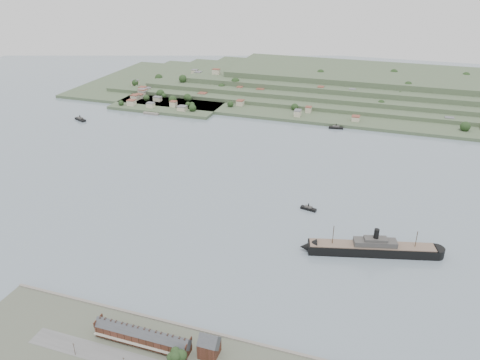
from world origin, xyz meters
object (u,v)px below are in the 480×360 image
(gabled_building, at_px, (209,346))
(fig_tree, at_px, (177,357))
(tugboat, at_px, (308,208))
(steamship, at_px, (368,248))
(terrace_row, at_px, (142,336))

(gabled_building, xyz_separation_m, fig_tree, (-12.67, -12.83, 0.57))
(gabled_building, distance_m, tugboat, 176.54)
(fig_tree, bearing_deg, steamship, 58.61)
(steamship, xyz_separation_m, fig_tree, (-84.47, -138.46, 4.23))
(gabled_building, bearing_deg, terrace_row, -173.88)
(gabled_building, distance_m, steamship, 144.75)
(fig_tree, bearing_deg, tugboat, 80.41)
(gabled_building, height_order, fig_tree, gabled_building)
(terrace_row, bearing_deg, gabled_building, 6.12)
(terrace_row, distance_m, fig_tree, 26.41)
(tugboat, xyz_separation_m, fig_tree, (-31.80, -188.20, 7.27))
(terrace_row, xyz_separation_m, gabled_building, (37.50, 4.02, 1.34))
(steamship, height_order, tugboat, steamship)
(terrace_row, xyz_separation_m, tugboat, (56.63, 179.40, -5.35))
(terrace_row, bearing_deg, tugboat, 72.48)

